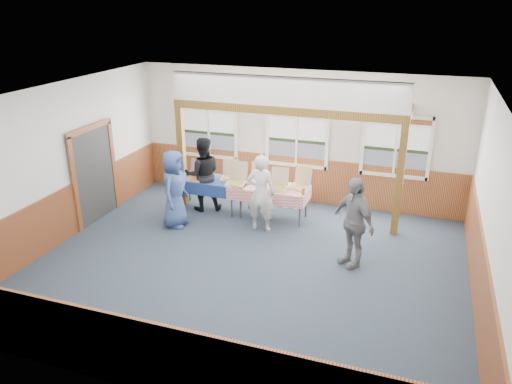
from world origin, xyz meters
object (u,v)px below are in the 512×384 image
person_grey (353,222)px  man_blue (174,189)px  table_left (213,182)px  woman_black (203,174)px  woman_white (261,193)px  table_right (269,189)px

person_grey → man_blue: bearing=-145.3°
table_left → man_blue: 1.19m
woman_black → woman_white: bearing=131.0°
table_left → person_grey: bearing=-10.0°
woman_black → man_blue: (-0.20, -1.03, -0.02)m
table_left → person_grey: person_grey is taller
table_left → woman_white: 1.58m
man_blue → person_grey: size_ratio=0.99×
woman_white → woman_black: woman_black is taller
woman_white → man_blue: size_ratio=0.99×
table_left → table_right: 1.38m
table_left → man_blue: size_ratio=1.09×
man_blue → table_right: bearing=-63.6°
table_right → person_grey: person_grey is taller
table_left → man_blue: (-0.44, -1.10, 0.16)m
woman_white → table_left: bearing=-26.3°
woman_black → person_grey: bearing=130.1°
table_right → person_grey: 2.63m
woman_black → table_left: bearing=167.9°
table_left → woman_black: (-0.23, -0.07, 0.18)m
table_left → woman_white: size_ratio=1.10×
man_blue → woman_black: bearing=-15.4°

